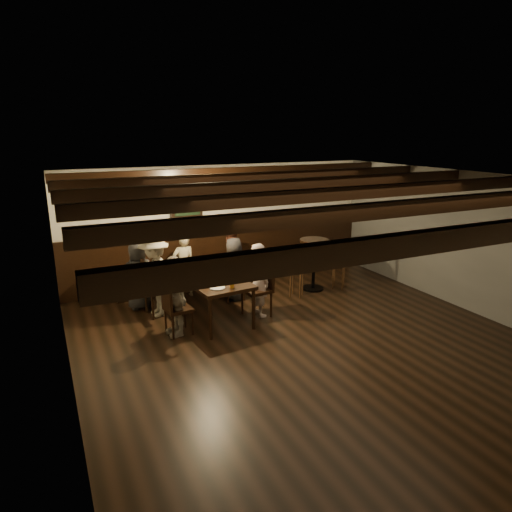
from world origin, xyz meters
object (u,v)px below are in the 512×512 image
high_top_table (314,257)px  person_bench_left (139,275)px  person_right_near (234,269)px  chair_right_far (258,299)px  chair_right_near (233,285)px  bar_stool_right (339,270)px  dining_table (207,278)px  chair_left_far (178,318)px  person_left_far (175,296)px  person_right_far (259,280)px  chair_left_near (158,298)px  person_left_near (155,276)px  bar_stool_left (297,277)px  person_bench_centre (184,266)px  person_bench_right (230,259)px

high_top_table → person_bench_left: bearing=171.8°
person_right_near → high_top_table: size_ratio=1.15×
chair_right_far → person_bench_left: bearing=50.2°
chair_right_near → bar_stool_right: (2.16, -0.33, 0.11)m
high_top_table → bar_stool_right: bar_stool_right is taller
dining_table → high_top_table: bearing=3.0°
person_right_near → chair_right_near: bearing=90.0°
chair_right_near → high_top_table: 1.71m
chair_left_far → high_top_table: (3.00, 0.85, 0.41)m
chair_right_near → person_left_far: person_left_far is taller
person_right_far → chair_right_near: bearing=2.0°
person_right_near → chair_left_near: bearing=90.0°
person_left_near → bar_stool_left: person_left_near is taller
dining_table → high_top_table: high_top_table is taller
chair_right_near → person_right_near: bearing=-90.0°
bar_stool_right → person_left_near: bearing=168.2°
person_right_far → person_right_near: bearing=0.0°
person_left_far → person_bench_centre: bearing=153.4°
high_top_table → person_bench_right: bearing=157.1°
person_bench_centre → person_right_far: bearing=116.6°
chair_right_far → person_bench_right: (0.05, 1.36, 0.35)m
chair_left_near → high_top_table: size_ratio=0.95×
person_right_far → person_left_far: bearing=90.0°
chair_right_near → chair_left_far: bearing=122.1°
chair_left_far → person_right_far: (1.46, 0.14, 0.37)m
person_bench_left → person_bench_right: 1.80m
chair_right_near → bar_stool_left: 1.22m
person_right_far → person_left_near: bearing=59.0°
person_right_far → bar_stool_right: 2.13m
chair_left_far → chair_right_far: bearing=90.0°
chair_right_far → person_left_near: (-1.55, 0.76, 0.41)m
chair_right_far → bar_stool_right: 2.15m
chair_right_near → person_left_far: bearing=121.5°
chair_right_near → bar_stool_left: bar_stool_left is taller
high_top_table → bar_stool_left: bearing=-157.6°
person_right_near → person_right_far: (0.08, -0.90, 0.04)m
person_bench_right → person_left_near: size_ratio=0.92×
chair_right_near → person_right_far: 0.97m
chair_right_near → bar_stool_right: size_ratio=0.88×
person_right_near → person_bench_centre: bearing=51.3°
chair_right_near → person_left_near: 1.53m
person_bench_left → person_bench_centre: person_bench_centre is taller
chair_left_near → person_left_near: 0.41m
dining_table → chair_right_far: bearing=-32.0°
dining_table → person_right_near: 0.88m
chair_left_near → bar_stool_left: size_ratio=0.93×
chair_right_far → person_bench_centre: bearing=25.7°
person_right_near → person_left_near: bearing=90.0°
chair_right_near → chair_left_near: bearing=90.0°
person_right_far → high_top_table: (1.54, 0.72, 0.04)m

